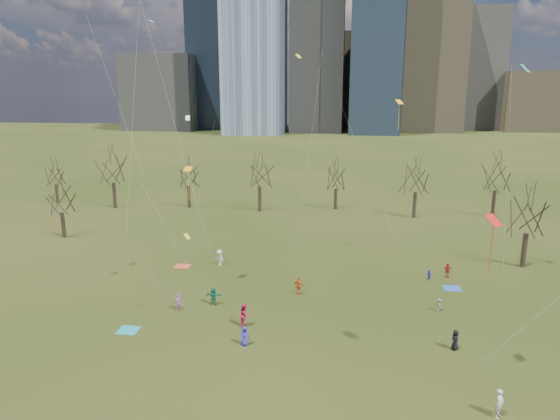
# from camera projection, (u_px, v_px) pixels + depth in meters

# --- Properties ---
(ground) EXTENTS (500.00, 500.00, 0.00)m
(ground) POSITION_uv_depth(u_px,v_px,m) (261.00, 327.00, 40.60)
(ground) COLOR black
(ground) RESTS_ON ground
(downtown_skyline) EXTENTS (212.50, 78.00, 118.00)m
(downtown_skyline) POSITION_uv_depth(u_px,v_px,m) (330.00, 47.00, 234.99)
(downtown_skyline) COLOR slate
(downtown_skyline) RESTS_ON ground
(bare_tree_row) EXTENTS (113.04, 29.80, 9.50)m
(bare_tree_row) POSITION_uv_depth(u_px,v_px,m) (302.00, 177.00, 75.09)
(bare_tree_row) COLOR black
(bare_tree_row) RESTS_ON ground
(blanket_teal) EXTENTS (1.60, 1.50, 0.03)m
(blanket_teal) POSITION_uv_depth(u_px,v_px,m) (128.00, 330.00, 40.08)
(blanket_teal) COLOR teal
(blanket_teal) RESTS_ON ground
(blanket_navy) EXTENTS (1.60, 1.50, 0.03)m
(blanket_navy) POSITION_uv_depth(u_px,v_px,m) (452.00, 288.00, 48.60)
(blanket_navy) COLOR #274EB6
(blanket_navy) RESTS_ON ground
(blanket_crimson) EXTENTS (1.60, 1.50, 0.03)m
(blanket_crimson) POSITION_uv_depth(u_px,v_px,m) (183.00, 266.00, 54.74)
(blanket_crimson) COLOR #CC4828
(blanket_crimson) RESTS_ON ground
(person_0) EXTENTS (0.86, 0.70, 1.51)m
(person_0) POSITION_uv_depth(u_px,v_px,m) (245.00, 336.00, 37.55)
(person_0) COLOR #312AB6
(person_0) RESTS_ON ground
(person_1) EXTENTS (0.72, 0.78, 1.80)m
(person_1) POSITION_uv_depth(u_px,v_px,m) (500.00, 403.00, 29.22)
(person_1) COLOR silver
(person_1) RESTS_ON ground
(person_2) EXTENTS (0.82, 1.01, 1.93)m
(person_2) POSITION_uv_depth(u_px,v_px,m) (245.00, 315.00, 40.63)
(person_2) COLOR #C31B46
(person_2) RESTS_ON ground
(person_3) EXTENTS (0.65, 0.87, 1.20)m
(person_3) POSITION_uv_depth(u_px,v_px,m) (439.00, 305.00, 43.44)
(person_3) COLOR slate
(person_3) RESTS_ON ground
(person_4) EXTENTS (1.09, 0.71, 1.73)m
(person_4) POSITION_uv_depth(u_px,v_px,m) (299.00, 286.00, 46.96)
(person_4) COLOR #D04B17
(person_4) RESTS_ON ground
(person_5) EXTENTS (1.59, 0.56, 1.70)m
(person_5) POSITION_uv_depth(u_px,v_px,m) (214.00, 296.00, 44.70)
(person_5) COLOR #19744F
(person_5) RESTS_ON ground
(person_6) EXTENTS (0.78, 0.91, 1.57)m
(person_6) POSITION_uv_depth(u_px,v_px,m) (455.00, 340.00, 36.93)
(person_6) COLOR black
(person_6) RESTS_ON ground
(person_7) EXTENTS (0.56, 0.65, 1.51)m
(person_7) POSITION_uv_depth(u_px,v_px,m) (178.00, 302.00, 43.62)
(person_7) COLOR #AB55A9
(person_7) RESTS_ON ground
(person_8) EXTENTS (0.63, 0.67, 1.11)m
(person_8) POSITION_uv_depth(u_px,v_px,m) (429.00, 275.00, 50.54)
(person_8) COLOR #2B28AF
(person_8) RESTS_ON ground
(person_9) EXTENTS (1.32, 1.20, 1.77)m
(person_9) POSITION_uv_depth(u_px,v_px,m) (220.00, 258.00, 54.87)
(person_9) COLOR white
(person_9) RESTS_ON ground
(person_10) EXTENTS (0.96, 0.54, 1.54)m
(person_10) POSITION_uv_depth(u_px,v_px,m) (447.00, 270.00, 51.33)
(person_10) COLOR #B21B19
(person_10) RESTS_ON ground
(kites_airborne) EXTENTS (66.40, 34.98, 28.80)m
(kites_airborne) POSITION_uv_depth(u_px,v_px,m) (299.00, 148.00, 49.07)
(kites_airborne) COLOR #FF9F15
(kites_airborne) RESTS_ON ground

